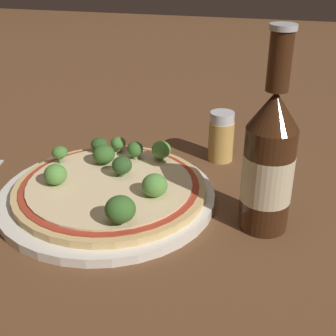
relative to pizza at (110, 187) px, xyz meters
name	(u,v)px	position (x,y,z in m)	size (l,w,h in m)	color
ground_plane	(102,196)	(-0.01, 0.01, -0.02)	(3.00, 3.00, 0.00)	brown
plate	(107,196)	(0.00, 0.00, -0.01)	(0.29, 0.29, 0.01)	silver
pizza	(110,187)	(0.00, 0.00, 0.00)	(0.26, 0.26, 0.01)	tan
broccoli_floret_0	(60,153)	(-0.09, 0.04, 0.02)	(0.02, 0.02, 0.03)	#6B8E51
broccoli_floret_1	(161,150)	(0.05, 0.08, 0.02)	(0.03, 0.03, 0.03)	#6B8E51
broccoli_floret_2	(120,209)	(0.05, -0.09, 0.03)	(0.04, 0.04, 0.03)	#6B8E51
broccoli_floret_3	(135,149)	(0.01, 0.08, 0.02)	(0.02, 0.02, 0.03)	#6B8E51
broccoli_floret_4	(155,185)	(0.07, -0.02, 0.02)	(0.03, 0.03, 0.03)	#6B8E51
broccoli_floret_5	(99,144)	(-0.05, 0.09, 0.02)	(0.03, 0.03, 0.02)	#6B8E51
broccoli_floret_6	(55,175)	(-0.07, -0.02, 0.02)	(0.03, 0.03, 0.03)	#6B8E51
broccoli_floret_7	(122,165)	(0.01, 0.02, 0.02)	(0.03, 0.03, 0.03)	#6B8E51
broccoli_floret_8	(118,143)	(-0.02, 0.10, 0.02)	(0.02, 0.02, 0.02)	#6B8E51
broccoli_floret_9	(104,154)	(-0.03, 0.05, 0.02)	(0.03, 0.03, 0.03)	#6B8E51
beer_bottle	(269,161)	(0.21, -0.01, 0.07)	(0.06, 0.06, 0.24)	#381E0F
pepper_shaker	(221,137)	(0.13, 0.16, 0.02)	(0.04, 0.04, 0.08)	tan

